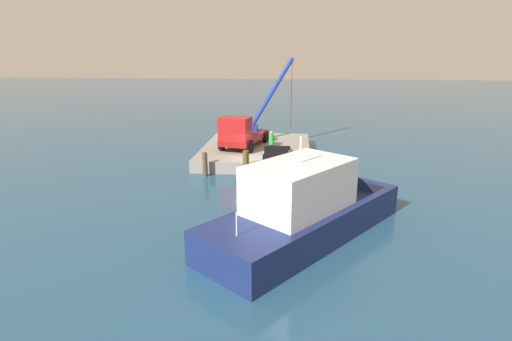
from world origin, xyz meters
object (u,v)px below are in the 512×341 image
object	(u,v)px
dock_worker	(271,143)
salvaged_car	(277,175)
crane_truck	(243,131)
moored_yacht	(325,211)

from	to	relation	value
dock_worker	salvaged_car	bearing A→B (deg)	8.93
crane_truck	salvaged_car	size ratio (longest dim) A/B	2.39
dock_worker	moored_yacht	xyz separation A→B (m)	(10.80, 3.36, -1.04)
salvaged_car	moored_yacht	distance (m)	7.07
moored_yacht	dock_worker	bearing A→B (deg)	-162.70
crane_truck	dock_worker	xyz separation A→B (m)	(2.05, 2.42, -0.49)
crane_truck	dock_worker	world-z (taller)	crane_truck
crane_truck	dock_worker	distance (m)	3.21
dock_worker	moored_yacht	bearing A→B (deg)	17.30
crane_truck	moored_yacht	world-z (taller)	crane_truck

